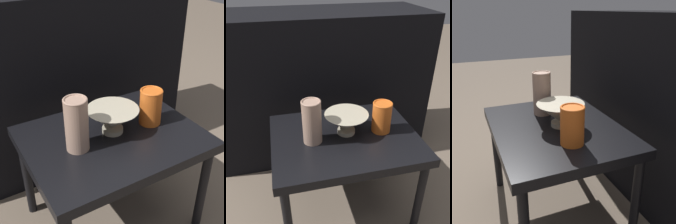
# 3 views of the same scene
# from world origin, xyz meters

# --- Properties ---
(ground_plane) EXTENTS (8.00, 8.00, 0.00)m
(ground_plane) POSITION_xyz_m (0.00, 0.00, 0.00)
(ground_plane) COLOR #6B5B4C
(table) EXTENTS (0.65, 0.51, 0.44)m
(table) POSITION_xyz_m (0.00, 0.00, 0.39)
(table) COLOR black
(table) RESTS_ON ground_plane
(couch_backdrop) EXTENTS (1.29, 0.50, 0.88)m
(couch_backdrop) POSITION_xyz_m (0.00, 0.60, 0.44)
(couch_backdrop) COLOR black
(couch_backdrop) RESTS_ON ground_plane
(bowl) EXTENTS (0.20, 0.20, 0.10)m
(bowl) POSITION_xyz_m (0.01, 0.02, 0.50)
(bowl) COLOR #B2A88E
(bowl) RESTS_ON table
(vase_textured_left) EXTENTS (0.08, 0.08, 0.20)m
(vase_textured_left) POSITION_xyz_m (-0.15, -0.01, 0.54)
(vase_textured_left) COLOR tan
(vase_textured_left) RESTS_ON table
(vase_colorful_right) EXTENTS (0.09, 0.09, 0.14)m
(vase_colorful_right) POSITION_xyz_m (0.17, -0.00, 0.51)
(vase_colorful_right) COLOR orange
(vase_colorful_right) RESTS_ON table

